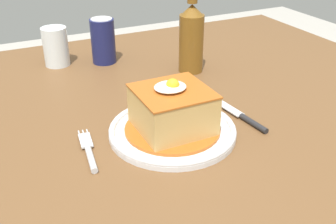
# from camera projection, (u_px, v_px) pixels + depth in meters

# --- Properties ---
(dining_table) EXTENTS (1.35, 1.02, 0.75)m
(dining_table) POSITION_uv_depth(u_px,v_px,m) (163.00, 136.00, 0.97)
(dining_table) COLOR brown
(dining_table) RESTS_ON ground_plane
(main_plate) EXTENTS (0.25, 0.25, 0.02)m
(main_plate) POSITION_uv_depth(u_px,v_px,m) (172.00, 130.00, 0.79)
(main_plate) COLOR white
(main_plate) RESTS_ON dining_table
(sandwich_meal) EXTENTS (0.19, 0.19, 0.11)m
(sandwich_meal) POSITION_uv_depth(u_px,v_px,m) (173.00, 111.00, 0.77)
(sandwich_meal) COLOR #B75B1E
(sandwich_meal) RESTS_ON main_plate
(fork) EXTENTS (0.03, 0.14, 0.01)m
(fork) POSITION_uv_depth(u_px,v_px,m) (89.00, 153.00, 0.72)
(fork) COLOR silver
(fork) RESTS_ON dining_table
(knife) EXTENTS (0.03, 0.17, 0.01)m
(knife) POSITION_uv_depth(u_px,v_px,m) (246.00, 119.00, 0.83)
(knife) COLOR #262628
(knife) RESTS_ON dining_table
(soda_can) EXTENTS (0.07, 0.07, 0.12)m
(soda_can) POSITION_uv_depth(u_px,v_px,m) (103.00, 41.00, 1.11)
(soda_can) COLOR #191E51
(soda_can) RESTS_ON dining_table
(beer_bottle_amber) EXTENTS (0.06, 0.06, 0.27)m
(beer_bottle_amber) POSITION_uv_depth(u_px,v_px,m) (191.00, 35.00, 1.03)
(beer_bottle_amber) COLOR brown
(beer_bottle_amber) RESTS_ON dining_table
(drinking_glass) EXTENTS (0.07, 0.07, 0.10)m
(drinking_glass) POSITION_uv_depth(u_px,v_px,m) (56.00, 49.00, 1.09)
(drinking_glass) COLOR silver
(drinking_glass) RESTS_ON dining_table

